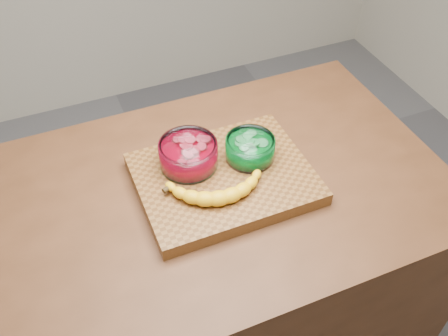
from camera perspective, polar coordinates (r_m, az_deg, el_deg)
name	(u,v)px	position (r m, az deg, el deg)	size (l,w,h in m)	color
counter	(224,277)	(1.69, 0.00, -12.38)	(1.20, 0.80, 0.90)	#512D18
cutting_board	(224,179)	(1.32, 0.00, -1.23)	(0.45, 0.35, 0.04)	brown
bowl_red	(188,155)	(1.31, -4.09, 1.52)	(0.15, 0.15, 0.07)	white
bowl_green	(250,149)	(1.33, 2.99, 2.22)	(0.13, 0.13, 0.06)	white
banana	(217,186)	(1.25, -0.79, -2.06)	(0.28, 0.15, 0.04)	yellow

